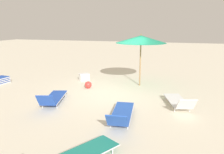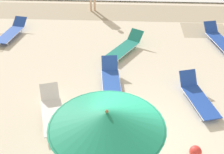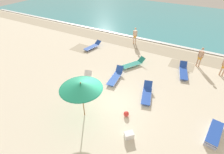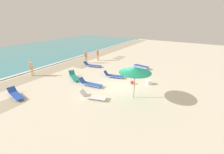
{
  "view_description": "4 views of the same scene",
  "coord_description": "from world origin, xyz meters",
  "px_view_note": "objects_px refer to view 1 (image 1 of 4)",
  "views": [
    {
      "loc": [
        -2.53,
        8.78,
        2.86
      ],
      "look_at": [
        -0.31,
        1.36,
        1.02
      ],
      "focal_mm": 35.0,
      "sensor_mm": 36.0,
      "label": 1
    },
    {
      "loc": [
        -0.55,
        -6.01,
        6.34
      ],
      "look_at": [
        -0.94,
        1.83,
        0.99
      ],
      "focal_mm": 50.0,
      "sensor_mm": 36.0,
      "label": 2
    },
    {
      "loc": [
        4.13,
        -7.02,
        8.0
      ],
      "look_at": [
        -0.59,
        1.4,
        1.14
      ],
      "focal_mm": 28.0,
      "sensor_mm": 36.0,
      "label": 3
    },
    {
      "loc": [
        -10.34,
        -5.43,
        5.78
      ],
      "look_at": [
        -0.09,
        0.99,
        0.9
      ],
      "focal_mm": 24.0,
      "sensor_mm": 36.0,
      "label": 4
    }
  ],
  "objects_px": {
    "sun_lounger_mid_beach_pair_a": "(53,98)",
    "beach_ball": "(88,85)",
    "sun_lounger_mid_beach_solo": "(121,114)",
    "sun_lounger_under_umbrella": "(179,101)",
    "beach_umbrella": "(141,39)",
    "cooler_box": "(84,77)"
  },
  "relations": [
    {
      "from": "beach_umbrella",
      "to": "cooler_box",
      "type": "distance_m",
      "value": 3.63
    },
    {
      "from": "sun_lounger_mid_beach_solo",
      "to": "beach_ball",
      "type": "bearing_deg",
      "value": -58.77
    },
    {
      "from": "sun_lounger_mid_beach_pair_a",
      "to": "beach_umbrella",
      "type": "bearing_deg",
      "value": -142.88
    },
    {
      "from": "beach_umbrella",
      "to": "beach_ball",
      "type": "height_order",
      "value": "beach_umbrella"
    },
    {
      "from": "sun_lounger_mid_beach_pair_a",
      "to": "beach_ball",
      "type": "xyz_separation_m",
      "value": [
        -0.45,
        -2.3,
        -0.06
      ]
    },
    {
      "from": "sun_lounger_mid_beach_solo",
      "to": "beach_ball",
      "type": "height_order",
      "value": "sun_lounger_mid_beach_solo"
    },
    {
      "from": "beach_ball",
      "to": "beach_umbrella",
      "type": "bearing_deg",
      "value": -152.28
    },
    {
      "from": "sun_lounger_mid_beach_solo",
      "to": "beach_ball",
      "type": "distance_m",
      "value": 3.85
    },
    {
      "from": "beach_umbrella",
      "to": "sun_lounger_under_umbrella",
      "type": "bearing_deg",
      "value": 125.84
    },
    {
      "from": "sun_lounger_under_umbrella",
      "to": "beach_ball",
      "type": "height_order",
      "value": "sun_lounger_under_umbrella"
    },
    {
      "from": "sun_lounger_mid_beach_pair_a",
      "to": "cooler_box",
      "type": "bearing_deg",
      "value": -100.02
    },
    {
      "from": "sun_lounger_mid_beach_solo",
      "to": "sun_lounger_mid_beach_pair_a",
      "type": "bearing_deg",
      "value": -21.25
    },
    {
      "from": "sun_lounger_mid_beach_solo",
      "to": "beach_ball",
      "type": "relative_size",
      "value": 6.97
    },
    {
      "from": "sun_lounger_mid_beach_solo",
      "to": "cooler_box",
      "type": "xyz_separation_m",
      "value": [
        3.15,
        -4.35,
        -0.03
      ]
    },
    {
      "from": "beach_umbrella",
      "to": "beach_ball",
      "type": "distance_m",
      "value": 3.25
    },
    {
      "from": "sun_lounger_under_umbrella",
      "to": "sun_lounger_mid_beach_pair_a",
      "type": "distance_m",
      "value": 4.6
    },
    {
      "from": "beach_ball",
      "to": "cooler_box",
      "type": "relative_size",
      "value": 0.54
    },
    {
      "from": "sun_lounger_mid_beach_solo",
      "to": "beach_umbrella",
      "type": "bearing_deg",
      "value": -94.74
    },
    {
      "from": "beach_umbrella",
      "to": "cooler_box",
      "type": "relative_size",
      "value": 4.1
    },
    {
      "from": "beach_umbrella",
      "to": "sun_lounger_mid_beach_pair_a",
      "type": "relative_size",
      "value": 1.16
    },
    {
      "from": "beach_umbrella",
      "to": "sun_lounger_under_umbrella",
      "type": "xyz_separation_m",
      "value": [
        -1.83,
        2.53,
        -2.0
      ]
    },
    {
      "from": "sun_lounger_under_umbrella",
      "to": "beach_ball",
      "type": "bearing_deg",
      "value": -35.67
    }
  ]
}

